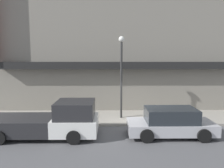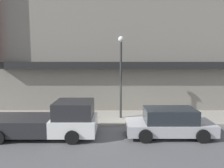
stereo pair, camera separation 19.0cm
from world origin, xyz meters
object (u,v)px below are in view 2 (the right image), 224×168
object	(u,v)px
pickup_truck	(50,121)
parked_car	(170,123)
fire_hydrant	(159,116)
street_lamp	(121,67)

from	to	relation	value
pickup_truck	parked_car	distance (m)	6.14
pickup_truck	fire_hydrant	world-z (taller)	pickup_truck
pickup_truck	parked_car	world-z (taller)	pickup_truck
pickup_truck	street_lamp	size ratio (longest dim) A/B	1.08
parked_car	fire_hydrant	distance (m)	2.01
pickup_truck	parked_car	xyz separation A→B (m)	(6.13, 0.00, -0.09)
pickup_truck	fire_hydrant	xyz separation A→B (m)	(6.03, 2.00, -0.28)
parked_car	pickup_truck	bearing A→B (deg)	178.27
pickup_truck	parked_car	size ratio (longest dim) A/B	1.27
fire_hydrant	parked_car	bearing A→B (deg)	-86.90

